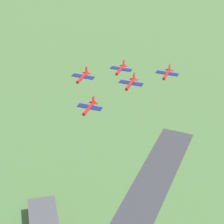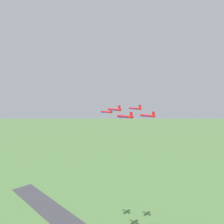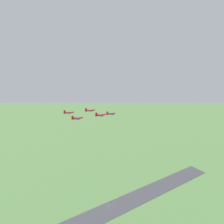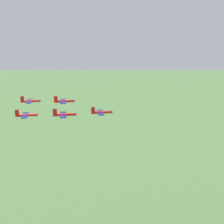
{
  "view_description": "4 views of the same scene",
  "coord_description": "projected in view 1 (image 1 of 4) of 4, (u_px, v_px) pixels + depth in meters",
  "views": [
    {
      "loc": [
        143.86,
        -28.8,
        203.19
      ],
      "look_at": [
        3.2,
        2.65,
        117.41
      ],
      "focal_mm": 70.0,
      "sensor_mm": 36.0,
      "label": 1
    },
    {
      "loc": [
        -39.1,
        154.96,
        133.12
      ],
      "look_at": [
        -7.84,
        -5.73,
        116.31
      ],
      "focal_mm": 35.0,
      "sensor_mm": 36.0,
      "label": 2
    },
    {
      "loc": [
        -166.24,
        -76.99,
        155.75
      ],
      "look_at": [
        1.22,
        -4.32,
        117.22
      ],
      "focal_mm": 28.0,
      "sensor_mm": 36.0,
      "label": 3
    },
    {
      "loc": [
        -100.67,
        -122.06,
        162.47
      ],
      "look_at": [
        3.3,
        -5.14,
        115.15
      ],
      "focal_mm": 50.0,
      "sensor_mm": 36.0,
      "label": 4
    }
  ],
  "objects": [
    {
      "name": "jet_1",
      "position": [
        131.0,
        83.0,
        182.71
      ],
      "size": [
        10.25,
        10.06,
        3.64
      ],
      "rotation": [
        0.0,
        0.0,
        4.14
      ],
      "color": "red"
    },
    {
      "name": "jet_3",
      "position": [
        167.0,
        73.0,
        195.5
      ],
      "size": [
        10.25,
        10.06,
        3.64
      ],
      "rotation": [
        0.0,
        0.0,
        4.14
      ],
      "color": "red"
    },
    {
      "name": "hangar",
      "position": [
        43.0,
        217.0,
        276.32
      ],
      "size": [
        28.61,
        17.86,
        8.77
      ],
      "color": "#726656",
      "rests_on": "ground_plane"
    },
    {
      "name": "jet_2",
      "position": [
        83.0,
        77.0,
        189.64
      ],
      "size": [
        10.25,
        10.06,
        3.64
      ],
      "rotation": [
        0.0,
        0.0,
        4.14
      ],
      "color": "red"
    },
    {
      "name": "jet_4",
      "position": [
        121.0,
        69.0,
        202.82
      ],
      "size": [
        10.25,
        10.06,
        3.64
      ],
      "rotation": [
        0.0,
        0.0,
        4.14
      ],
      "color": "red"
    },
    {
      "name": "jet_0",
      "position": [
        90.0,
        107.0,
        172.87
      ],
      "size": [
        10.25,
        10.06,
        3.64
      ],
      "rotation": [
        0.0,
        0.0,
        4.14
      ],
      "color": "red"
    }
  ]
}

